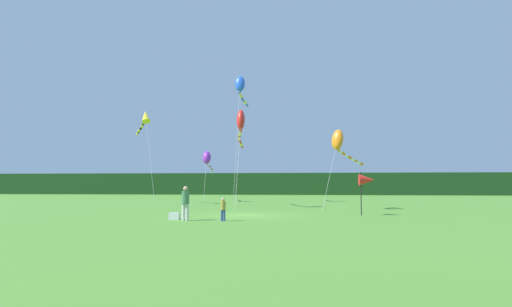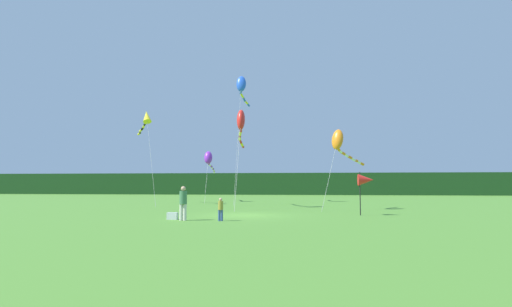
% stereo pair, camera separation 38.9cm
% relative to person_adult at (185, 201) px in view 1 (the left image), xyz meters
% --- Properties ---
extents(ground_plane, '(120.00, 120.00, 0.00)m').
position_rel_person_adult_xyz_m(ground_plane, '(2.64, 3.66, -0.98)').
color(ground_plane, '#4C842D').
extents(distant_treeline, '(108.00, 3.85, 3.73)m').
position_rel_person_adult_xyz_m(distant_treeline, '(2.64, 48.66, 0.89)').
color(distant_treeline, '#193D19').
rests_on(distant_treeline, ground).
extents(person_adult, '(0.38, 0.38, 1.75)m').
position_rel_person_adult_xyz_m(person_adult, '(0.00, 0.00, 0.00)').
color(person_adult, silver).
rests_on(person_adult, ground).
extents(person_child, '(0.26, 0.26, 1.16)m').
position_rel_person_adult_xyz_m(person_child, '(1.97, -0.04, -0.32)').
color(person_child, '#334C8C').
rests_on(person_child, ground).
extents(cooler_box, '(0.54, 0.31, 0.37)m').
position_rel_person_adult_xyz_m(cooler_box, '(-0.71, 0.45, -0.79)').
color(cooler_box, silver).
rests_on(cooler_box, ground).
extents(banner_flag_pole, '(0.90, 0.70, 2.57)m').
position_rel_person_adult_xyz_m(banner_flag_pole, '(9.85, 4.33, 1.12)').
color(banner_flag_pole, black).
rests_on(banner_flag_pole, ground).
extents(kite_orange, '(3.65, 4.85, 5.92)m').
position_rel_person_adult_xyz_m(kite_orange, '(8.82, 9.31, 3.93)').
color(kite_orange, '#B2B2B2').
rests_on(kite_orange, ground).
extents(kite_blue, '(1.00, 8.65, 12.84)m').
position_rel_person_adult_xyz_m(kite_blue, '(0.10, 18.84, 10.79)').
color(kite_blue, '#B2B2B2').
rests_on(kite_blue, ground).
extents(kite_purple, '(1.00, 6.81, 5.42)m').
position_rel_person_adult_xyz_m(kite_purple, '(-3.62, 20.43, 3.49)').
color(kite_purple, '#B2B2B2').
rests_on(kite_purple, ground).
extents(kite_red, '(0.94, 8.20, 7.83)m').
position_rel_person_adult_xyz_m(kite_red, '(1.32, 10.63, 5.70)').
color(kite_red, '#B2B2B2').
rests_on(kite_red, ground).
extents(kite_yellow, '(4.55, 6.58, 8.74)m').
position_rel_person_adult_xyz_m(kite_yellow, '(-8.21, 14.70, 6.89)').
color(kite_yellow, '#B2B2B2').
rests_on(kite_yellow, ground).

